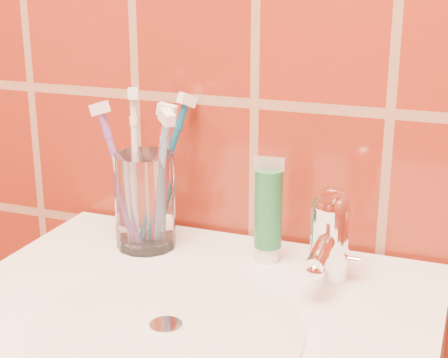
% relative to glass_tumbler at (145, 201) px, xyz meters
% --- Properties ---
extents(glass_tumbler, '(0.10, 0.10, 0.13)m').
position_rel_glass_tumbler_xyz_m(glass_tumbler, '(0.00, 0.00, 0.00)').
color(glass_tumbler, white).
rests_on(glass_tumbler, pedestal_sink).
extents(toothpaste_tube, '(0.04, 0.04, 0.14)m').
position_rel_glass_tumbler_xyz_m(toothpaste_tube, '(0.17, 0.01, 0.00)').
color(toothpaste_tube, white).
rests_on(toothpaste_tube, pedestal_sink).
extents(faucet, '(0.05, 0.11, 0.12)m').
position_rel_glass_tumbler_xyz_m(faucet, '(0.26, -0.01, -0.00)').
color(faucet, white).
rests_on(faucet, pedestal_sink).
extents(toothbrush_0, '(0.14, 0.18, 0.23)m').
position_rel_glass_tumbler_xyz_m(toothbrush_0, '(0.01, 0.04, 0.03)').
color(toothbrush_0, navy).
rests_on(toothbrush_0, glass_tumbler).
extents(toothbrush_1, '(0.13, 0.12, 0.21)m').
position_rel_glass_tumbler_xyz_m(toothbrush_1, '(0.03, -0.01, 0.03)').
color(toothbrush_1, '#6F91C5').
rests_on(toothbrush_1, glass_tumbler).
extents(toothbrush_2, '(0.11, 0.10, 0.20)m').
position_rel_glass_tumbler_xyz_m(toothbrush_2, '(-0.03, -0.01, 0.03)').
color(toothbrush_2, '#75428E').
rests_on(toothbrush_2, glass_tumbler).
extents(toothbrush_3, '(0.07, 0.09, 0.23)m').
position_rel_glass_tumbler_xyz_m(toothbrush_3, '(-0.02, 0.01, 0.04)').
color(toothbrush_3, silver).
rests_on(toothbrush_3, glass_tumbler).
extents(toothbrush_4, '(0.06, 0.06, 0.21)m').
position_rel_glass_tumbler_xyz_m(toothbrush_4, '(0.01, 0.01, 0.03)').
color(toothbrush_4, maroon).
rests_on(toothbrush_4, glass_tumbler).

